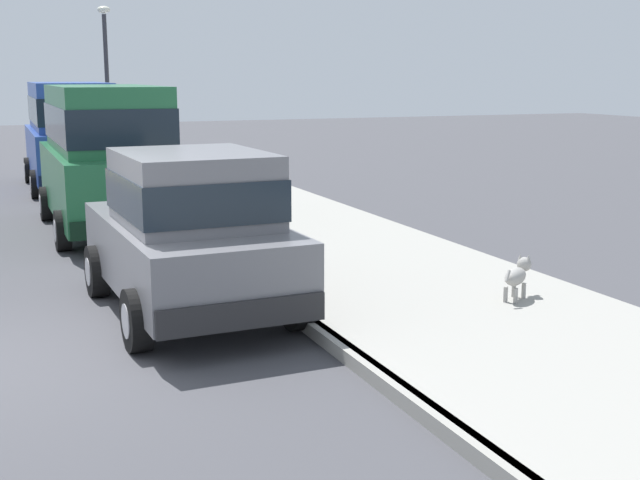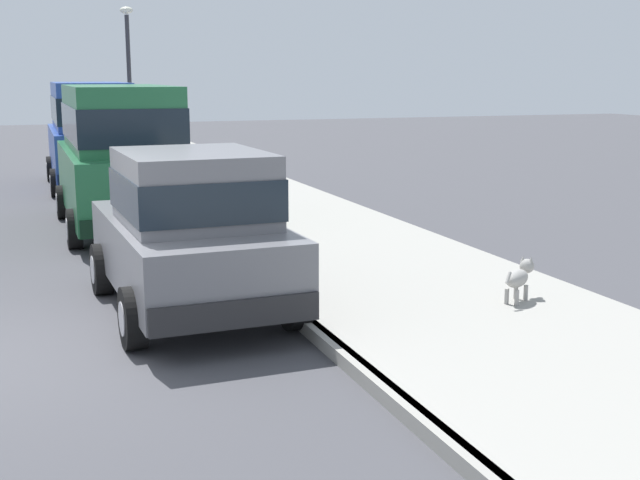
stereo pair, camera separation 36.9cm
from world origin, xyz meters
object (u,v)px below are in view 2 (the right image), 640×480
Objects in this scene: car_blue_van at (92,130)px; dog_grey at (519,277)px; street_lamp at (129,67)px; car_green_van at (121,151)px; car_grey_hatchback at (191,230)px.

dog_grey is (3.58, -13.01, -0.97)m from car_blue_van.
street_lamp is (1.40, 3.39, 1.51)m from car_blue_van.
car_green_van is at bearing -90.28° from car_blue_van.
car_green_van is 9.64m from street_lamp.
car_grey_hatchback is at bearing -89.74° from car_blue_van.
car_grey_hatchback is 0.87× the size of street_lamp.
street_lamp reaches higher than car_grey_hatchback.
car_green_van is 7.93m from dog_grey.
car_green_van reaches higher than dog_grey.
car_green_van is 6.02m from car_blue_van.
car_grey_hatchback reaches higher than dog_grey.
car_blue_van is 13.53m from dog_grey.
street_lamp reaches higher than car_green_van.
car_grey_hatchback is 3.80m from dog_grey.
car_grey_hatchback is 11.72m from car_blue_van.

